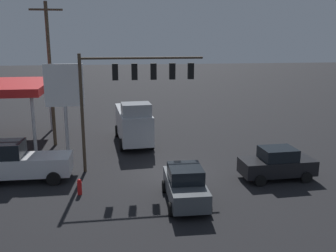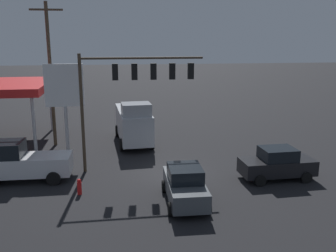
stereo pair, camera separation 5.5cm
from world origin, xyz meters
The scene contains 9 objects.
ground_plane centered at (0.00, 0.00, 0.00)m, with size 200.00×200.00×0.00m, color black.
traffic_signal_assembly centered at (2.32, -1.00, 5.69)m, with size 7.60×0.43×7.39m.
utility_pole centered at (8.23, -7.49, 5.74)m, with size 2.40×0.26×10.90m.
price_sign centered at (6.82, -3.84, 4.85)m, with size 2.60×0.27×6.60m.
pickup_parked centered at (8.94, 0.04, 1.11)m, with size 5.24×2.35×2.40m.
sedan_waiting centered at (-6.03, 1.97, 0.95)m, with size 4.45×2.16×1.93m.
sedan_far centered at (0.05, 4.42, 0.95)m, with size 2.16×4.45×1.93m.
delivery_truck centered at (2.04, -7.15, 1.69)m, with size 2.90×6.93×3.58m.
fire_hydrant centered at (5.52, 2.63, 0.44)m, with size 0.24×0.24×0.88m.
Camera 2 is at (3.47, 22.05, 8.27)m, focal length 40.00 mm.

